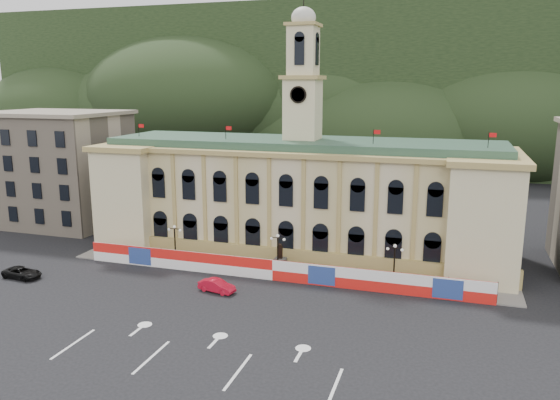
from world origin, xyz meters
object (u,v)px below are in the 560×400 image
(lamp_center, at_px, (278,251))
(statue, at_px, (280,263))
(red_sedan, at_px, (217,286))
(black_suv, at_px, (22,273))

(lamp_center, bearing_deg, statue, 90.00)
(statue, xyz_separation_m, red_sedan, (-4.81, -8.48, -0.47))
(red_sedan, distance_m, black_suv, 24.44)
(lamp_center, xyz_separation_m, red_sedan, (-4.81, -7.48, -2.36))
(statue, distance_m, black_suv, 31.26)
(black_suv, bearing_deg, statue, -64.42)
(statue, xyz_separation_m, black_suv, (-29.07, -11.50, -0.51))
(statue, bearing_deg, black_suv, -158.42)
(black_suv, bearing_deg, lamp_center, -66.15)
(statue, height_order, black_suv, statue)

